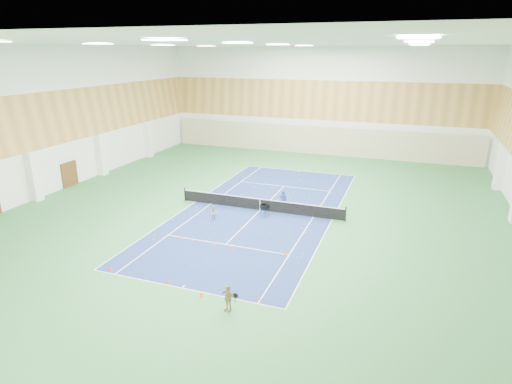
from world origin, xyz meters
TOP-DOWN VIEW (x-y plane):
  - ground at (0.00, 0.00)m, footprint 40.00×40.00m
  - room_shell at (0.00, 0.00)m, footprint 36.00×40.00m
  - wood_cladding at (0.00, 0.00)m, footprint 36.00×40.00m
  - ceiling_light_grid at (0.00, 0.00)m, footprint 21.40×25.40m
  - court_surface at (0.00, 0.00)m, footprint 10.97×23.77m
  - tennis_balls_scatter at (0.00, 0.00)m, footprint 10.57×22.77m
  - tennis_net at (0.00, 0.00)m, footprint 12.80×0.10m
  - back_curtain at (0.00, 19.75)m, footprint 35.40×0.16m
  - door_left_b at (-17.92, 0.00)m, footprint 0.08×1.80m
  - coach at (1.58, 0.72)m, footprint 0.65×0.53m
  - child_court at (-2.43, -2.95)m, footprint 0.63×0.57m
  - child_apron at (2.99, -12.85)m, footprint 0.82×0.48m
  - ball_cart at (0.72, -1.01)m, footprint 0.67×0.67m
  - cone_svc_a at (-3.07, -6.59)m, footprint 0.18×0.18m
  - cone_svc_b at (-0.64, -6.78)m, footprint 0.20×0.20m
  - cone_svc_c at (0.61, -6.94)m, footprint 0.22×0.22m
  - cone_svc_d at (3.91, -6.39)m, footprint 0.19×0.19m
  - cone_base_a at (-4.56, -11.63)m, footprint 0.22×0.22m
  - cone_base_b at (-0.92, -11.62)m, footprint 0.19×0.19m
  - cone_base_c at (1.29, -12.21)m, footprint 0.22×0.22m
  - cone_base_d at (4.04, -11.48)m, footprint 0.18×0.18m

SIDE VIEW (x-z plane):
  - ground at x=0.00m, z-range 0.00..0.00m
  - court_surface at x=0.00m, z-range 0.00..0.01m
  - tennis_balls_scatter at x=0.00m, z-range 0.01..0.08m
  - cone_svc_a at x=-3.07m, z-range 0.00..0.20m
  - cone_base_d at x=4.04m, z-range 0.00..0.20m
  - cone_svc_d at x=3.91m, z-range 0.00..0.21m
  - cone_base_b at x=-0.92m, z-range 0.00..0.21m
  - cone_svc_b at x=-0.64m, z-range 0.00..0.22m
  - cone_base_a at x=-4.56m, z-range 0.00..0.24m
  - cone_svc_c at x=0.61m, z-range 0.00..0.24m
  - cone_base_c at x=1.29m, z-range 0.00..0.24m
  - ball_cart at x=0.72m, z-range 0.00..0.92m
  - child_court at x=-2.43m, z-range 0.00..1.07m
  - tennis_net at x=0.00m, z-range 0.00..1.10m
  - child_apron at x=2.99m, z-range 0.00..1.32m
  - coach at x=1.58m, z-range 0.00..1.55m
  - door_left_b at x=-17.92m, z-range 0.00..2.20m
  - back_curtain at x=0.00m, z-range 0.00..3.20m
  - room_shell at x=0.00m, z-range 0.00..12.00m
  - wood_cladding at x=0.00m, z-range 4.00..12.00m
  - ceiling_light_grid at x=0.00m, z-range 11.89..11.95m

